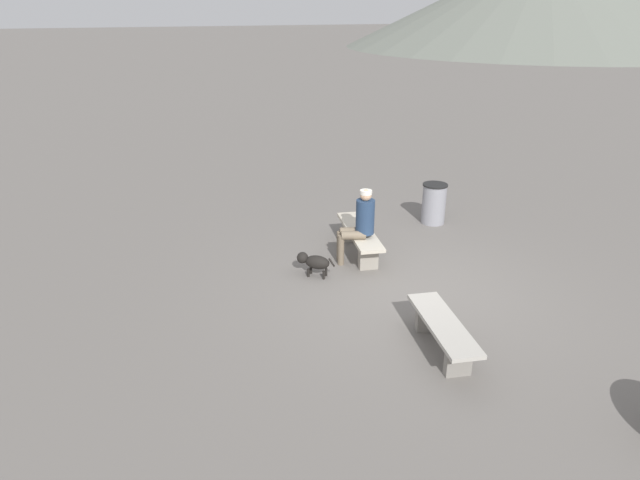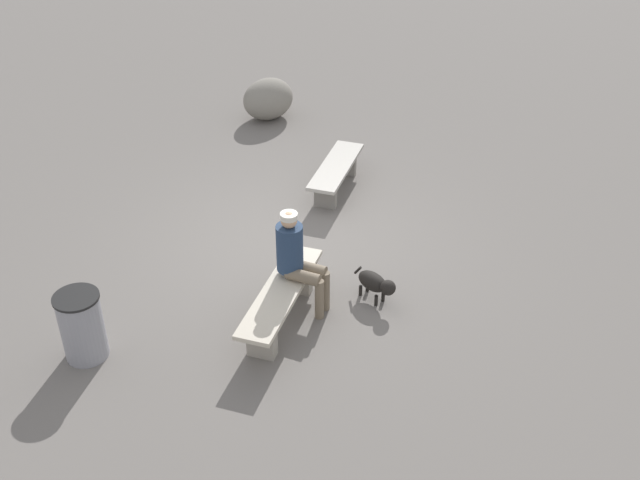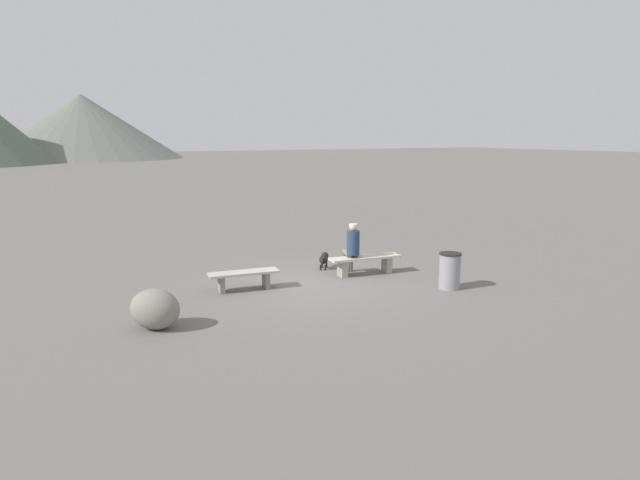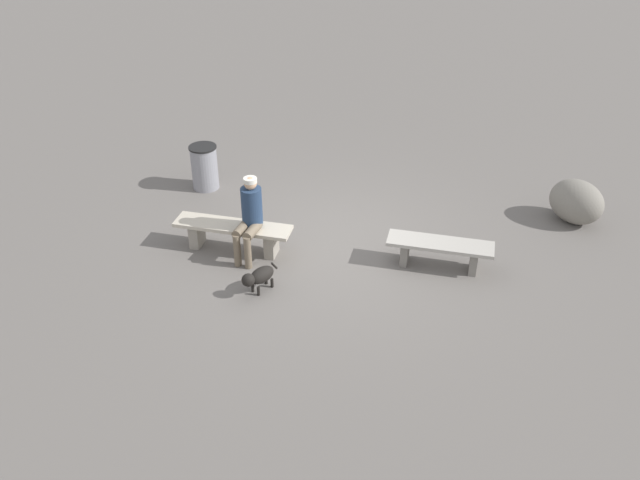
{
  "view_description": "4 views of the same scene",
  "coord_description": "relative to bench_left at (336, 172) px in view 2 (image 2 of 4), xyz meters",
  "views": [
    {
      "loc": [
        -6.98,
        3.8,
        4.2
      ],
      "look_at": [
        1.3,
        1.07,
        0.48
      ],
      "focal_mm": 31.49,
      "sensor_mm": 36.0,
      "label": 1
    },
    {
      "loc": [
        8.42,
        1.95,
        5.88
      ],
      "look_at": [
        1.0,
        0.61,
        0.83
      ],
      "focal_mm": 43.15,
      "sensor_mm": 36.0,
      "label": 2
    },
    {
      "loc": [
        -5.97,
        -11.01,
        3.46
      ],
      "look_at": [
        1.23,
        1.97,
        0.62
      ],
      "focal_mm": 31.03,
      "sensor_mm": 36.0,
      "label": 3
    },
    {
      "loc": [
        -0.71,
        8.86,
        5.75
      ],
      "look_at": [
        0.16,
        0.59,
        0.49
      ],
      "focal_mm": 37.31,
      "sensor_mm": 36.0,
      "label": 4
    }
  ],
  "objects": [
    {
      "name": "dog",
      "position": [
        2.59,
        0.92,
        -0.05
      ],
      "size": [
        0.46,
        0.56,
        0.4
      ],
      "rotation": [
        0.0,
        0.0,
        0.93
      ],
      "color": "black",
      "rests_on": "ground"
    },
    {
      "name": "seated_person",
      "position": [
        2.87,
        0.0,
        0.43
      ],
      "size": [
        0.41,
        0.64,
        1.31
      ],
      "rotation": [
        0.0,
        0.0,
        -0.23
      ],
      "color": "navy",
      "rests_on": "ground"
    },
    {
      "name": "boulder",
      "position": [
        -2.33,
        -1.61,
        0.06
      ],
      "size": [
        1.15,
        1.16,
        0.74
      ],
      "primitive_type": "ellipsoid",
      "rotation": [
        0.0,
        0.0,
        3.91
      ],
      "color": "gray",
      "rests_on": "ground"
    },
    {
      "name": "bench_left",
      "position": [
        0.0,
        0.0,
        0.0
      ],
      "size": [
        1.62,
        0.64,
        0.43
      ],
      "rotation": [
        0.0,
        0.0,
        -0.13
      ],
      "color": "gray",
      "rests_on": "ground"
    },
    {
      "name": "ground",
      "position": [
        1.62,
        -0.37,
        -0.34
      ],
      "size": [
        210.0,
        210.0,
        0.06
      ],
      "primitive_type": "cube",
      "color": "slate"
    },
    {
      "name": "trash_bin",
      "position": [
        4.15,
        -2.14,
        0.1
      ],
      "size": [
        0.5,
        0.5,
        0.83
      ],
      "color": "gray",
      "rests_on": "ground"
    },
    {
      "name": "bench_right",
      "position": [
        3.18,
        -0.13,
        0.01
      ],
      "size": [
        1.88,
        0.67,
        0.46
      ],
      "rotation": [
        0.0,
        0.0,
        -0.13
      ],
      "color": "gray",
      "rests_on": "ground"
    }
  ]
}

